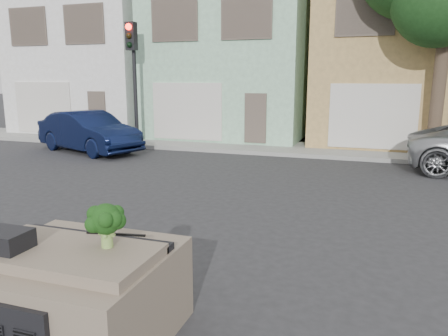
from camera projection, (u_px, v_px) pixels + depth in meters
The scene contains 12 objects.
ground_plane at pixel (187, 243), 7.72m from camera, with size 120.00×120.00×0.00m, color #303033.
sidewalk at pixel (292, 149), 17.43m from camera, with size 40.00×3.00×0.15m, color gray.
townhouse_white at pixel (108, 60), 23.86m from camera, with size 7.20×8.20×7.55m, color white.
townhouse_mint at pixel (239, 59), 21.49m from camera, with size 7.20×8.20×7.55m, color #9DCFAB.
townhouse_tan at pixel (402, 56), 19.12m from camera, with size 7.20×8.20×7.55m, color tan.
navy_sedan at pixel (90, 152), 17.16m from camera, with size 1.68×4.82×1.59m, color #0C1538.
traffic_signal at pixel (134, 85), 18.05m from camera, with size 0.40×0.40×5.10m, color black.
tree_near at pixel (444, 35), 14.35m from camera, with size 4.40×4.00×8.50m, color #183B16.
car_dashboard at pixel (78, 291), 4.83m from camera, with size 2.00×1.80×1.12m, color #7D6D5B.
instrument_hump at pixel (5, 240), 4.55m from camera, with size 0.48×0.38×0.20m, color black.
wiper_arm at pixel (116, 234), 4.97m from camera, with size 0.70×0.03×0.02m, color black.
broccoli at pixel (106, 225), 4.57m from camera, with size 0.40×0.40×0.49m, color #13340E.
Camera 1 is at (2.97, -6.68, 2.89)m, focal length 35.00 mm.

